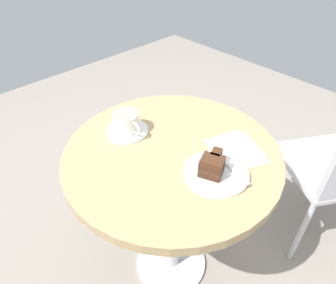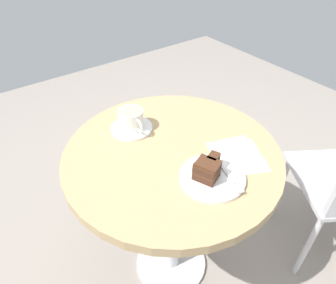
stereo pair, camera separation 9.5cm
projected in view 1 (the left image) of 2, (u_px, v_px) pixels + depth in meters
The scene contains 9 objects.
ground_plane at pixel (171, 263), 1.43m from camera, with size 4.40×4.40×0.01m, color gray.
cafe_table at pixel (172, 176), 1.06m from camera, with size 0.72×0.72×0.71m.
saucer at pixel (127, 131), 1.06m from camera, with size 0.15×0.15×0.01m.
coffee_cup at pixel (126, 122), 1.03m from camera, with size 0.12×0.09×0.07m.
teaspoon at pixel (119, 136), 1.03m from camera, with size 0.07×0.07×0.00m.
cake_plate at pixel (216, 173), 0.89m from camera, with size 0.19×0.19×0.01m.
cake_slice at pixel (213, 165), 0.87m from camera, with size 0.08×0.10×0.06m.
fork at pixel (236, 173), 0.88m from camera, with size 0.14×0.05×0.00m.
napkin at pixel (235, 149), 0.99m from camera, with size 0.22×0.21×0.00m.
Camera 1 is at (0.53, -0.53, 1.35)m, focal length 32.00 mm.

